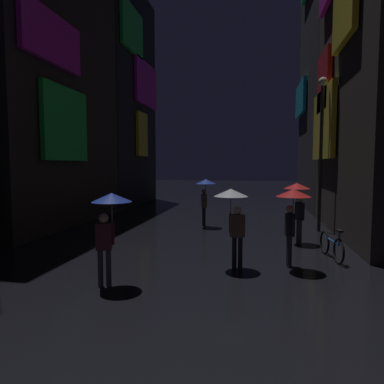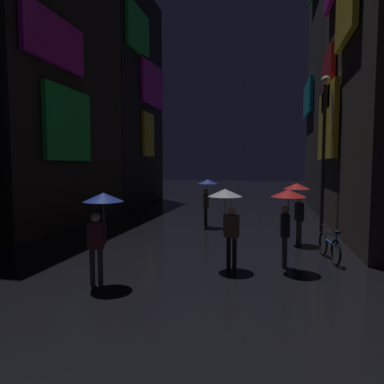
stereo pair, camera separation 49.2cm
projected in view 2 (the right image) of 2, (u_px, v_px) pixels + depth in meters
The scene contains 10 objects.
building_left_mid at pixel (41, 65), 15.75m from camera, with size 4.25×8.90×14.71m.
building_left_far at pixel (119, 99), 23.90m from camera, with size 4.25×7.64×14.73m.
building_right_far at pixel (350, 39), 20.46m from camera, with size 4.25×7.81×20.61m.
pedestrian_midstreet_left_blue at pixel (207, 189), 15.16m from camera, with size 0.90×0.90×2.12m.
pedestrian_near_crossing_blue at pixel (101, 213), 7.73m from camera, with size 0.90×0.90×2.12m.
pedestrian_foreground_left_red at pixel (287, 206), 8.91m from camera, with size 0.90×0.90×2.12m.
pedestrian_foreground_right_red at pixel (297, 196), 11.76m from camera, with size 0.90×0.90×2.12m.
pedestrian_midstreet_centre_clear at pixel (227, 206), 8.96m from camera, with size 0.90×0.90×2.12m.
bicycle_parked_at_storefront at pixel (329, 247), 9.85m from camera, with size 0.34×1.81×0.96m.
streetlamp_right_far at pixel (324, 137), 13.70m from camera, with size 0.36×0.36×6.27m.
Camera 2 is at (2.86, -0.81, 2.74)m, focal length 32.00 mm.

